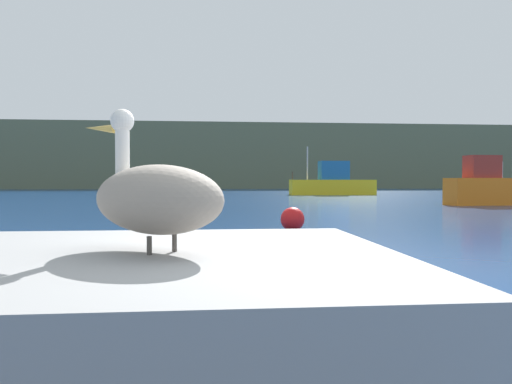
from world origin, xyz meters
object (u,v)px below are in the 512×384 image
at_px(fishing_boat_orange, 490,187).
at_px(fishing_boat_yellow, 333,183).
at_px(fishing_boat_green, 489,184).
at_px(mooring_buoy, 292,219).
at_px(pelican, 155,197).

distance_m(fishing_boat_orange, fishing_boat_yellow, 18.50).
distance_m(fishing_boat_orange, fishing_boat_green, 18.48).
xyz_separation_m(fishing_boat_yellow, mooring_buoy, (-8.67, -30.20, -0.74)).
relative_size(pelican, fishing_boat_green, 0.16).
height_order(pelican, fishing_boat_green, fishing_boat_green).
height_order(pelican, fishing_boat_yellow, fishing_boat_yellow).
distance_m(pelican, mooring_buoy, 9.68).
bearing_deg(fishing_boat_orange, mooring_buoy, -142.31).
relative_size(fishing_boat_green, mooring_buoy, 12.07).
xyz_separation_m(pelican, fishing_boat_orange, (14.79, 21.40, -0.26)).
height_order(pelican, fishing_boat_orange, fishing_boat_orange).
relative_size(pelican, mooring_buoy, 1.95).
bearing_deg(mooring_buoy, fishing_boat_orange, 44.31).
bearing_deg(fishing_boat_green, fishing_boat_yellow, 166.13).
relative_size(pelican, fishing_boat_yellow, 0.16).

